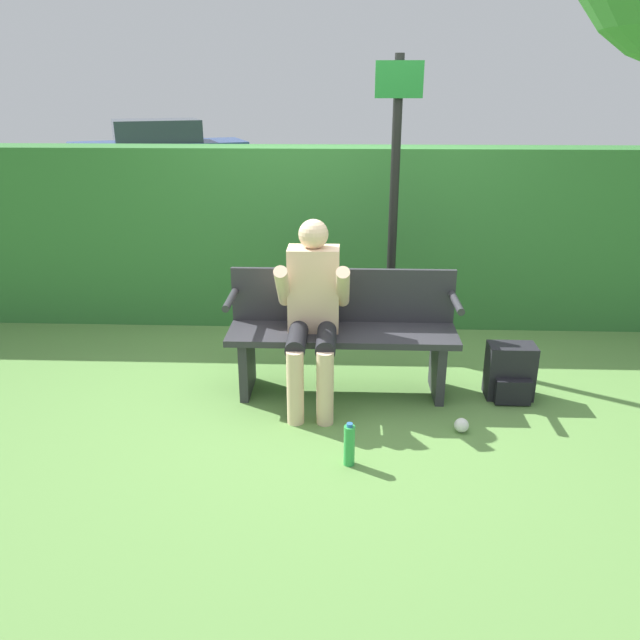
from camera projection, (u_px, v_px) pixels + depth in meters
name	position (u px, v px, depth m)	size (l,w,h in m)	color
ground_plane	(341.00, 392.00, 4.47)	(40.00, 40.00, 0.00)	#5B8942
hedge_back	(344.00, 237.00, 5.57)	(12.00, 0.42, 1.57)	#337033
park_bench	(342.00, 330.00, 4.37)	(1.58, 0.44, 0.86)	#2D2D33
person_seated	(313.00, 306.00, 4.17)	(0.48, 0.65, 1.24)	beige
backpack	(510.00, 373.00, 4.33)	(0.32, 0.26, 0.39)	black
water_bottle	(349.00, 445.00, 3.57)	(0.06, 0.06, 0.27)	green
signpost	(394.00, 193.00, 4.76)	(0.34, 0.09, 2.28)	black
parked_car	(158.00, 149.00, 15.19)	(4.48, 3.05, 1.30)	#2D4784
litter_crumple	(461.00, 425.00, 3.94)	(0.09, 0.09, 0.09)	silver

